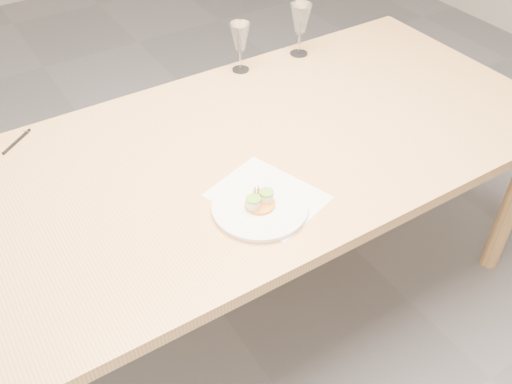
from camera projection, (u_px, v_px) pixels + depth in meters
ground at (220, 310)px, 2.26m from camera, size 7.00×7.00×0.00m
dining_table at (211, 178)px, 1.81m from camera, size 2.40×1.00×0.75m
dinner_plate at (260, 206)px, 1.59m from camera, size 0.27×0.27×0.07m
recipe_sheet at (268, 196)px, 1.64m from camera, size 0.32×0.36×0.00m
ballpoint_pen at (17, 141)px, 1.84m from camera, size 0.11×0.10×0.01m
wine_glass_1 at (240, 38)px, 2.11m from camera, size 0.08×0.08×0.19m
wine_glass_2 at (301, 20)px, 2.20m from camera, size 0.08×0.08×0.21m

